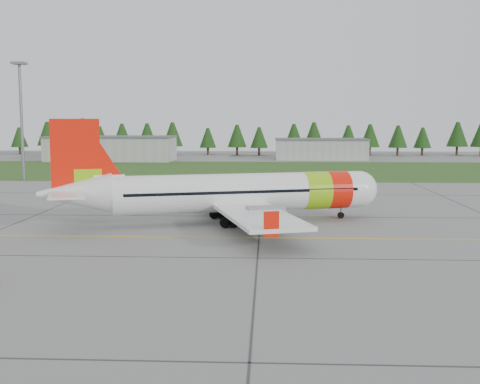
{
  "coord_description": "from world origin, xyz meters",
  "views": [
    {
      "loc": [
        10.75,
        -45.04,
        10.5
      ],
      "look_at": [
        8.04,
        13.23,
        3.51
      ],
      "focal_mm": 45.0,
      "sensor_mm": 36.0,
      "label": 1
    }
  ],
  "objects": [
    {
      "name": "hangar_west",
      "position": [
        -30.0,
        110.0,
        3.0
      ],
      "size": [
        32.0,
        14.0,
        6.0
      ],
      "primitive_type": "cube",
      "color": "#A8A8A3",
      "rests_on": "ground"
    },
    {
      "name": "service_van",
      "position": [
        -20.28,
        58.02,
        2.25
      ],
      "size": [
        1.88,
        1.81,
        4.5
      ],
      "primitive_type": "imported",
      "rotation": [
        0.0,
        0.0,
        0.24
      ],
      "color": "silver",
      "rests_on": "ground"
    },
    {
      "name": "grass_strip",
      "position": [
        0.0,
        82.0,
        0.01
      ],
      "size": [
        320.0,
        50.0,
        0.03
      ],
      "primitive_type": "cube",
      "color": "#30561E",
      "rests_on": "ground"
    },
    {
      "name": "taxi_guideline",
      "position": [
        0.0,
        8.0,
        0.01
      ],
      "size": [
        120.0,
        0.25,
        0.02
      ],
      "primitive_type": "cube",
      "color": "gold",
      "rests_on": "ground"
    },
    {
      "name": "aircraft",
      "position": [
        7.22,
        15.99,
        3.07
      ],
      "size": [
        34.3,
        32.38,
        10.64
      ],
      "rotation": [
        0.0,
        0.0,
        0.28
      ],
      "color": "white",
      "rests_on": "ground"
    },
    {
      "name": "ground",
      "position": [
        0.0,
        0.0,
        0.0
      ],
      "size": [
        320.0,
        320.0,
        0.0
      ],
      "primitive_type": "plane",
      "color": "gray",
      "rests_on": "ground"
    },
    {
      "name": "hangar_east",
      "position": [
        25.0,
        118.0,
        2.6
      ],
      "size": [
        24.0,
        12.0,
        5.2
      ],
      "primitive_type": "cube",
      "color": "#A8A8A3",
      "rests_on": "ground"
    },
    {
      "name": "floodlight_mast",
      "position": [
        -32.0,
        58.0,
        10.0
      ],
      "size": [
        0.5,
        0.5,
        20.0
      ],
      "primitive_type": "cylinder",
      "color": "slate",
      "rests_on": "ground"
    },
    {
      "name": "treeline",
      "position": [
        0.0,
        138.0,
        5.0
      ],
      "size": [
        160.0,
        8.0,
        10.0
      ],
      "primitive_type": null,
      "color": "#1C3F14",
      "rests_on": "ground"
    }
  ]
}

